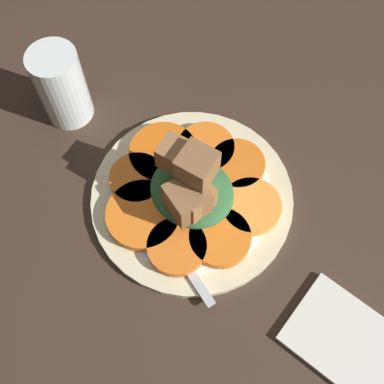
{
  "coord_description": "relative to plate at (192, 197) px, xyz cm",
  "views": [
    {
      "loc": [
        16.44,
        -20.56,
        58.84
      ],
      "look_at": [
        0.0,
        0.0,
        4.1
      ],
      "focal_mm": 45.0,
      "sensor_mm": 36.0,
      "label": 1
    }
  ],
  "objects": [
    {
      "name": "fork",
      "position": [
        1.54,
        -6.48,
        0.78
      ],
      "size": [
        17.87,
        7.57,
        0.4
      ],
      "rotation": [
        0.0,
        0.0,
        -0.33
      ],
      "color": "#B2B2B7",
      "rests_on": "plate"
    },
    {
      "name": "carrot_slice_3",
      "position": [
        -6.64,
        2.21,
        1.24
      ],
      "size": [
        9.06,
        9.06,
        1.32
      ],
      "primitive_type": "cylinder",
      "color": "#D76215",
      "rests_on": "plate"
    },
    {
      "name": "carrot_slice_1",
      "position": [
        2.03,
        6.91,
        1.24
      ],
      "size": [
        7.28,
        7.28,
        1.32
      ],
      "primitive_type": "cylinder",
      "color": "orange",
      "rests_on": "plate"
    },
    {
      "name": "carrot_slice_2",
      "position": [
        -2.72,
        6.34,
        1.24
      ],
      "size": [
        7.6,
        7.6,
        1.32
      ],
      "primitive_type": "cylinder",
      "color": "orange",
      "rests_on": "plate"
    },
    {
      "name": "table_slab",
      "position": [
        0.0,
        0.0,
        -1.52
      ],
      "size": [
        120.0,
        120.0,
        2.0
      ],
      "primitive_type": "cube",
      "color": "#38281E",
      "rests_on": "ground"
    },
    {
      "name": "napkin",
      "position": [
        26.45,
        -3.03,
        -0.12
      ],
      "size": [
        16.08,
        9.65,
        0.8
      ],
      "color": "silver",
      "rests_on": "table_slab"
    },
    {
      "name": "plate",
      "position": [
        0.0,
        0.0,
        0.0
      ],
      "size": [
        26.04,
        26.04,
        1.05
      ],
      "color": "beige",
      "rests_on": "table_slab"
    },
    {
      "name": "center_pile",
      "position": [
        0.28,
        -0.43,
        4.23
      ],
      "size": [
        10.98,
        10.2,
        10.51
      ],
      "color": "#2D6033",
      "rests_on": "plate"
    },
    {
      "name": "carrot_slice_7",
      "position": [
        6.39,
        -2.57,
        1.24
      ],
      "size": [
        7.6,
        7.6,
        1.32
      ],
      "primitive_type": "cylinder",
      "color": "orange",
      "rests_on": "plate"
    },
    {
      "name": "water_glass",
      "position": [
        -22.08,
        0.4,
        5.17
      ],
      "size": [
        6.5,
        6.5,
        11.37
      ],
      "color": "silver",
      "rests_on": "table_slab"
    },
    {
      "name": "carrot_slice_0",
      "position": [
        6.93,
        3.21,
        1.24
      ],
      "size": [
        7.55,
        7.55,
        1.32
      ],
      "primitive_type": "cylinder",
      "color": "#F99539",
      "rests_on": "plate"
    },
    {
      "name": "carrot_slice_5",
      "position": [
        -2.89,
        -6.13,
        1.24
      ],
      "size": [
        9.28,
        9.28,
        1.32
      ],
      "primitive_type": "cylinder",
      "color": "orange",
      "rests_on": "plate"
    },
    {
      "name": "carrot_slice_6",
      "position": [
        3.05,
        -6.74,
        1.24
      ],
      "size": [
        7.26,
        7.26,
        1.32
      ],
      "primitive_type": "cylinder",
      "color": "orange",
      "rests_on": "plate"
    },
    {
      "name": "carrot_slice_4",
      "position": [
        -6.8,
        -2.79,
        1.24
      ],
      "size": [
        7.16,
        7.16,
        1.32
      ],
      "primitive_type": "cylinder",
      "color": "orange",
      "rests_on": "plate"
    }
  ]
}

